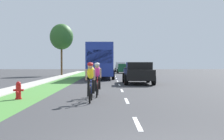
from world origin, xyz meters
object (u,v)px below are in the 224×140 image
(cyclist_lead, at_px, (91,82))
(street_tree_far, at_px, (62,37))
(cyclist_trailing, at_px, (97,79))
(sedan_dark_green, at_px, (123,68))
(suv_silver, at_px, (120,67))
(fire_hydrant_red, at_px, (18,91))
(bus_blue, at_px, (101,60))
(pickup_black, at_px, (138,73))

(cyclist_lead, relative_size, street_tree_far, 0.26)
(cyclist_trailing, distance_m, sedan_dark_green, 34.49)
(sedan_dark_green, xyz_separation_m, suv_silver, (-0.10, 8.92, 0.18))
(fire_hydrant_red, distance_m, bus_blue, 19.74)
(pickup_black, bearing_deg, cyclist_lead, -105.17)
(suv_silver, bearing_deg, sedan_dark_green, -89.35)
(sedan_dark_green, relative_size, street_tree_far, 0.64)
(sedan_dark_green, bearing_deg, fire_hydrant_red, -99.75)
(sedan_dark_green, height_order, street_tree_far, street_tree_far)
(cyclist_lead, relative_size, sedan_dark_green, 0.40)
(bus_blue, distance_m, street_tree_far, 9.00)
(cyclist_lead, distance_m, sedan_dark_green, 36.52)
(cyclist_trailing, distance_m, bus_blue, 18.39)
(cyclist_trailing, relative_size, sedan_dark_green, 0.40)
(cyclist_lead, distance_m, street_tree_far, 27.82)
(cyclist_trailing, bearing_deg, fire_hydrant_red, -161.91)
(fire_hydrant_red, bearing_deg, street_tree_far, 95.10)
(suv_silver, bearing_deg, pickup_black, -89.86)
(sedan_dark_green, distance_m, street_tree_far, 13.36)
(pickup_black, xyz_separation_m, sedan_dark_green, (0.02, 25.63, -0.06))
(bus_blue, bearing_deg, cyclist_trailing, -88.99)
(cyclist_lead, height_order, cyclist_trailing, same)
(sedan_dark_green, bearing_deg, cyclist_lead, -94.62)
(street_tree_far, bearing_deg, cyclist_lead, -78.50)
(fire_hydrant_red, distance_m, pickup_black, 11.58)
(pickup_black, bearing_deg, cyclist_trailing, -107.40)
(suv_silver, xyz_separation_m, street_tree_far, (-8.32, -18.38, 4.07))
(street_tree_far, bearing_deg, bus_blue, -50.94)
(pickup_black, xyz_separation_m, street_tree_far, (-8.40, 16.17, 4.19))
(cyclist_trailing, height_order, bus_blue, bus_blue)
(cyclist_trailing, relative_size, suv_silver, 0.37)
(cyclist_trailing, distance_m, street_tree_far, 25.90)
(cyclist_lead, distance_m, pickup_black, 11.17)
(suv_silver, bearing_deg, cyclist_trailing, -93.51)
(cyclist_trailing, height_order, street_tree_far, street_tree_far)
(sedan_dark_green, bearing_deg, bus_blue, -100.89)
(cyclist_lead, bearing_deg, pickup_black, 74.83)
(cyclist_trailing, xyz_separation_m, sedan_dark_green, (2.76, 34.38, -0.04))
(cyclist_trailing, bearing_deg, sedan_dark_green, 85.41)
(cyclist_lead, height_order, bus_blue, bus_blue)
(cyclist_lead, bearing_deg, fire_hydrant_red, 163.55)
(suv_silver, bearing_deg, cyclist_lead, -93.58)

